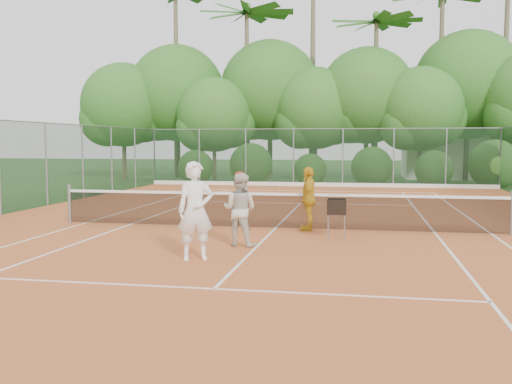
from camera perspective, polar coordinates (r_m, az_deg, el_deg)
ground at (r=15.26m, az=1.92°, el=-3.75°), size 120.00×120.00×0.00m
clay_court at (r=15.26m, az=1.92°, el=-3.71°), size 18.00×36.00×0.02m
club_building at (r=39.51m, az=20.38°, el=3.50°), size 8.00×5.00×3.00m
tennis_net at (r=15.19m, az=1.92°, el=-1.76°), size 11.97×0.10×1.10m
player_white at (r=11.19m, az=-6.07°, el=-1.88°), size 0.83×0.70×1.93m
player_center_grp at (r=12.65m, az=-1.63°, el=-1.73°), size 0.89×0.75×1.65m
player_yellow at (r=14.94m, az=5.28°, el=-0.65°), size 0.46×1.00×1.67m
ball_hopper at (r=13.54m, az=8.08°, el=-1.54°), size 0.42×0.42×0.97m
stray_ball_a at (r=27.85m, az=2.36°, el=0.33°), size 0.07×0.07×0.07m
stray_ball_b at (r=27.80m, az=12.29°, el=0.21°), size 0.07×0.07×0.07m
stray_ball_c at (r=26.26m, az=16.96°, el=-0.17°), size 0.07×0.07×0.07m
court_markings at (r=15.26m, az=1.92°, el=-3.66°), size 11.03×23.83×0.01m
fence_back at (r=30.01m, az=6.21°, el=3.44°), size 18.07×0.07×3.00m
tropical_treeline at (r=35.26m, az=9.27°, el=9.48°), size 32.10×8.49×15.03m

